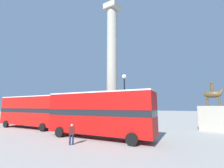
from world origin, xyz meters
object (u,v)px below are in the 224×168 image
bus_b (33,110)px  equestrian_statue (215,116)px  monument_column (112,80)px  bus_a (99,113)px  street_lamp (124,96)px  pedestrian_near_lamp (72,133)px

bus_b → equestrian_statue: equestrian_statue is taller
bus_b → monument_column: bearing=23.5°
bus_a → street_lamp: 3.69m
bus_a → street_lamp: size_ratio=1.65×
bus_b → equestrian_statue: size_ratio=1.81×
monument_column → equestrian_statue: monument_column is taller
pedestrian_near_lamp → monument_column: bearing=-120.2°
monument_column → bus_a: size_ratio=1.80×
pedestrian_near_lamp → equestrian_statue: bearing=-167.1°
monument_column → bus_a: 7.89m
monument_column → street_lamp: (3.55, -3.19, -2.70)m
bus_b → pedestrian_near_lamp: bus_b is taller
bus_b → street_lamp: street_lamp is taller
bus_a → pedestrian_near_lamp: 3.49m
bus_b → bus_a: bearing=-7.9°
street_lamp → pedestrian_near_lamp: bearing=-106.4°
bus_a → pedestrian_near_lamp: bearing=-102.0°
bus_a → pedestrian_near_lamp: size_ratio=6.78×
equestrian_statue → pedestrian_near_lamp: size_ratio=3.84×
bus_a → pedestrian_near_lamp: (-0.40, -3.11, -1.55)m
bus_a → bus_b: bearing=172.0°
equestrian_statue → street_lamp: (-8.64, -8.30, 2.39)m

